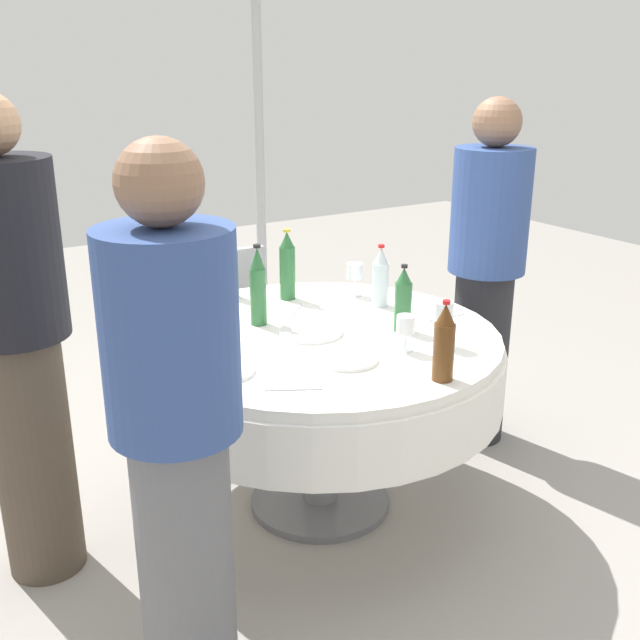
{
  "coord_description": "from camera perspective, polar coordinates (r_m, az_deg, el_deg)",
  "views": [
    {
      "loc": [
        1.39,
        2.24,
        1.71
      ],
      "look_at": [
        0.0,
        0.0,
        0.79
      ],
      "focal_mm": 42.03,
      "sensor_mm": 36.0,
      "label": 1
    }
  ],
  "objects": [
    {
      "name": "plate_left",
      "position": [
        2.8,
        -0.72,
        -0.9
      ],
      "size": [
        0.24,
        0.24,
        0.02
      ],
      "color": "white",
      "rests_on": "dining_table"
    },
    {
      "name": "wine_glass_east",
      "position": [
        2.62,
        -9.42,
        -0.53
      ],
      "size": [
        0.07,
        0.07,
        0.13
      ],
      "color": "white",
      "rests_on": "dining_table"
    },
    {
      "name": "dining_table",
      "position": [
        2.87,
        0.0,
        -3.78
      ],
      "size": [
        1.38,
        1.38,
        0.74
      ],
      "color": "white",
      "rests_on": "ground_plane"
    },
    {
      "name": "plate_west",
      "position": [
        2.55,
        2.13,
        -2.99
      ],
      "size": [
        0.2,
        0.2,
        0.02
      ],
      "color": "white",
      "rests_on": "dining_table"
    },
    {
      "name": "person_near",
      "position": [
        3.43,
        12.52,
        3.68
      ],
      "size": [
        0.34,
        0.34,
        1.57
      ],
      "rotation": [
        0.0,
        0.0,
        1.69
      ],
      "color": "#26262B",
      "rests_on": "ground_plane"
    },
    {
      "name": "bottle_dark_green_right",
      "position": [
        3.22,
        -6.76,
        3.84
      ],
      "size": [
        0.06,
        0.06,
        0.27
      ],
      "color": "#194728",
      "rests_on": "dining_table"
    },
    {
      "name": "spoon_front",
      "position": [
        3.05,
        -1.91,
        0.7
      ],
      "size": [
        0.14,
        0.14,
        0.0
      ],
      "primitive_type": "cube",
      "rotation": [
        0.0,
        0.0,
        3.92
      ],
      "color": "silver",
      "rests_on": "dining_table"
    },
    {
      "name": "fork_near",
      "position": [
        3.02,
        9.57,
        0.21
      ],
      "size": [
        0.18,
        0.02,
        0.0
      ],
      "primitive_type": "cube",
      "rotation": [
        0.0,
        0.0,
        3.1
      ],
      "color": "silver",
      "rests_on": "dining_table"
    },
    {
      "name": "bottle_clear_outer",
      "position": [
        3.1,
        4.63,
        3.22
      ],
      "size": [
        0.07,
        0.07,
        0.26
      ],
      "color": "silver",
      "rests_on": "dining_table"
    },
    {
      "name": "bottle_green_east",
      "position": [
        2.87,
        -4.74,
        2.47
      ],
      "size": [
        0.06,
        0.06,
        0.32
      ],
      "color": "#2D6B38",
      "rests_on": "dining_table"
    },
    {
      "name": "fork_outer",
      "position": [
        2.34,
        -2.08,
        -5.27
      ],
      "size": [
        0.17,
        0.1,
        0.0
      ],
      "primitive_type": "cube",
      "rotation": [
        0.0,
        0.0,
        5.79
      ],
      "color": "silver",
      "rests_on": "dining_table"
    },
    {
      "name": "plate_north",
      "position": [
        2.48,
        -7.31,
        -3.84
      ],
      "size": [
        0.2,
        0.2,
        0.02
      ],
      "color": "white",
      "rests_on": "dining_table"
    },
    {
      "name": "ground_plane",
      "position": [
        3.14,
        0.0,
        -13.75
      ],
      "size": [
        10.0,
        10.0,
        0.0
      ],
      "primitive_type": "plane",
      "color": "gray"
    },
    {
      "name": "bottle_green_near",
      "position": [
        3.18,
        -2.5,
        4.09
      ],
      "size": [
        0.07,
        0.07,
        0.3
      ],
      "color": "#2D6B38",
      "rests_on": "dining_table"
    },
    {
      "name": "wine_glass_rear",
      "position": [
        2.68,
        9.35,
        0.49
      ],
      "size": [
        0.07,
        0.07,
        0.17
      ],
      "color": "white",
      "rests_on": "dining_table"
    },
    {
      "name": "chair_rear",
      "position": [
        3.71,
        -7.69,
        0.31
      ],
      "size": [
        0.41,
        0.41,
        0.87
      ],
      "rotation": [
        0.0,
        0.0,
        3.12
      ],
      "color": "#99999E",
      "rests_on": "ground_plane"
    },
    {
      "name": "plate_south",
      "position": [
        2.9,
        -9.25,
        -0.44
      ],
      "size": [
        0.2,
        0.2,
        0.02
      ],
      "color": "white",
      "rests_on": "dining_table"
    },
    {
      "name": "bottle_brown_rear",
      "position": [
        2.39,
        9.42,
        -1.79
      ],
      "size": [
        0.07,
        0.07,
        0.27
      ],
      "color": "#593314",
      "rests_on": "dining_table"
    },
    {
      "name": "person_right",
      "position": [
        2.6,
        -22.01,
        -1.56
      ],
      "size": [
        0.34,
        0.34,
        1.63
      ],
      "rotation": [
        0.0,
        0.0,
        4.54
      ],
      "color": "#4C3F33",
      "rests_on": "ground_plane"
    },
    {
      "name": "person_outer",
      "position": [
        1.96,
        -10.83,
        -8.46
      ],
      "size": [
        0.34,
        0.34,
        1.55
      ],
      "rotation": [
        0.0,
        0.0,
        -0.93
      ],
      "color": "slate",
      "rests_on": "ground_plane"
    },
    {
      "name": "wine_glass_far",
      "position": [
        2.62,
        6.55,
        -0.43
      ],
      "size": [
        0.07,
        0.07,
        0.13
      ],
      "color": "white",
      "rests_on": "dining_table"
    },
    {
      "name": "bottle_green_front",
      "position": [
        2.81,
        6.35,
        1.48
      ],
      "size": [
        0.07,
        0.07,
        0.26
      ],
      "color": "#2D6B38",
      "rests_on": "dining_table"
    },
    {
      "name": "wine_glass_front",
      "position": [
        3.23,
        2.67,
        3.61
      ],
      "size": [
        0.07,
        0.07,
        0.14
      ],
      "color": "white",
      "rests_on": "dining_table"
    },
    {
      "name": "tent_pole_secondary",
      "position": [
        5.35,
        -4.68,
        14.0
      ],
      "size": [
        0.07,
        0.07,
        2.45
      ],
      "primitive_type": "cylinder",
      "color": "#B2B5B7",
      "rests_on": "ground_plane"
    }
  ]
}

